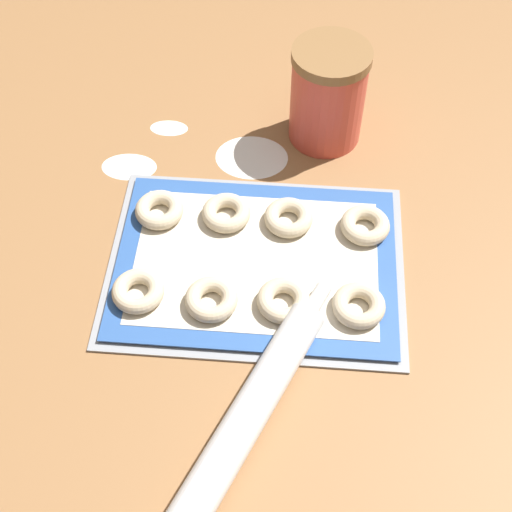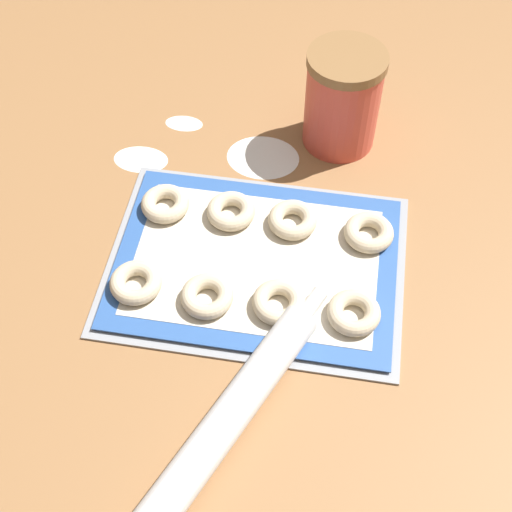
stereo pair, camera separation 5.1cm
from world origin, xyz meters
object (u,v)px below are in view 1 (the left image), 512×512
object	(u,v)px
bagel_back_mid_right	(288,218)
flour_canister	(328,95)
bagel_back_mid_left	(226,213)
bagel_front_far_left	(138,291)
baking_tray	(256,264)
bagel_back_far_right	(365,225)
bagel_front_mid_left	(211,299)
bagel_back_far_left	(159,210)
bagel_front_mid_right	(283,300)
rolling_pin	(243,423)
bagel_front_far_right	(359,306)

from	to	relation	value
bagel_back_mid_right	flour_canister	distance (m)	0.22
bagel_back_mid_right	bagel_back_mid_left	bearing A→B (deg)	178.87
bagel_front_far_left	flour_canister	bearing A→B (deg)	54.68
baking_tray	bagel_back_far_right	size ratio (longest dim) A/B	5.85
baking_tray	bagel_front_mid_left	xyz separation A→B (m)	(-0.05, -0.08, 0.02)
bagel_front_far_left	bagel_back_far_left	bearing A→B (deg)	87.62
bagel_back_mid_left	bagel_back_mid_right	size ratio (longest dim) A/B	1.00
bagel_front_mid_right	bagel_back_far_left	world-z (taller)	same
bagel_back_mid_right	bagel_front_mid_left	bearing A→B (deg)	-122.62
baking_tray	rolling_pin	world-z (taller)	rolling_pin
bagel_back_far_left	flour_canister	world-z (taller)	flour_canister
rolling_pin	bagel_front_far_left	bearing A→B (deg)	131.59
bagel_front_far_left	bagel_front_mid_left	distance (m)	0.10
bagel_back_far_left	bagel_back_far_right	bearing A→B (deg)	-1.06
bagel_front_mid_left	rolling_pin	bearing A→B (deg)	-71.35
bagel_back_mid_left	flour_canister	distance (m)	0.25
bagel_front_mid_right	bagel_back_far_left	distance (m)	0.24
bagel_front_mid_right	bagel_front_far_right	bearing A→B (deg)	-0.14
flour_canister	rolling_pin	xyz separation A→B (m)	(-0.09, -0.53, -0.06)
bagel_front_far_left	bagel_front_mid_right	size ratio (longest dim) A/B	1.00
bagel_front_far_left	bagel_back_far_left	world-z (taller)	same
baking_tray	bagel_front_far_left	distance (m)	0.17
bagel_back_mid_left	flour_canister	world-z (taller)	flour_canister
bagel_front_far_left	baking_tray	bearing A→B (deg)	24.76
bagel_front_far_left	bagel_back_mid_right	world-z (taller)	same
bagel_front_far_right	flour_canister	size ratio (longest dim) A/B	0.43
bagel_front_mid_left	bagel_back_mid_right	world-z (taller)	same
bagel_front_far_right	bagel_back_far_left	xyz separation A→B (m)	(-0.29, 0.15, 0.00)
bagel_back_mid_left	baking_tray	bearing A→B (deg)	-56.48
bagel_front_far_right	bagel_back_mid_right	distance (m)	0.18
baking_tray	bagel_back_far_left	distance (m)	0.17
bagel_front_far_left	bagel_back_mid_right	size ratio (longest dim) A/B	1.00
bagel_back_mid_left	bagel_back_mid_right	world-z (taller)	same
bagel_back_far_left	rolling_pin	size ratio (longest dim) A/B	0.17
flour_canister	rolling_pin	size ratio (longest dim) A/B	0.40
bagel_front_far_right	flour_canister	world-z (taller)	flour_canister
bagel_back_mid_left	flour_canister	xyz separation A→B (m)	(0.14, 0.20, 0.06)
bagel_back_far_left	bagel_front_mid_left	bearing A→B (deg)	-57.86
bagel_front_mid_right	bagel_front_mid_left	bearing A→B (deg)	-176.51
bagel_front_mid_left	bagel_back_mid_right	distance (m)	0.18
baking_tray	bagel_back_mid_right	xyz separation A→B (m)	(0.04, 0.07, 0.02)
bagel_back_far_left	baking_tray	bearing A→B (deg)	-26.22
bagel_front_far_right	baking_tray	bearing A→B (deg)	153.48
bagel_back_far_right	bagel_front_far_right	bearing A→B (deg)	-94.26
bagel_front_far_left	bagel_back_far_left	distance (m)	0.15
bagel_back_mid_left	bagel_back_mid_right	distance (m)	0.09
flour_canister	bagel_back_mid_right	bearing A→B (deg)	-103.62
baking_tray	flour_canister	xyz separation A→B (m)	(0.09, 0.28, 0.08)
bagel_front_mid_left	bagel_front_mid_right	world-z (taller)	same
baking_tray	bagel_front_far_left	world-z (taller)	bagel_front_far_left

